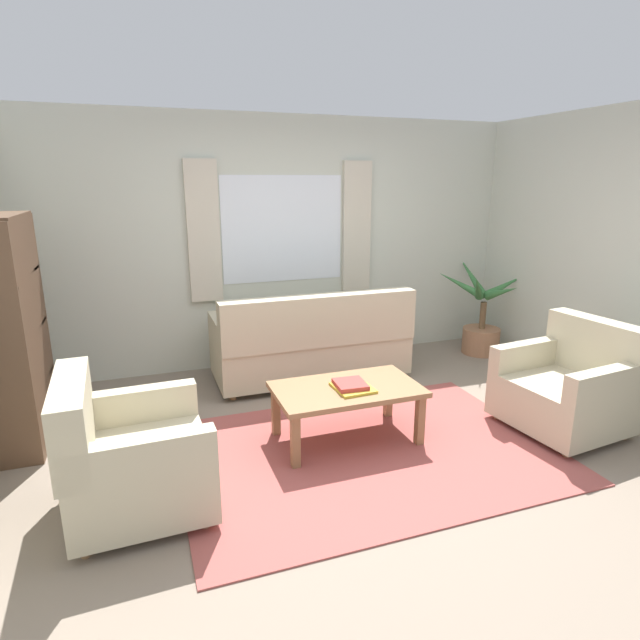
# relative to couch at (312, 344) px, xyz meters

# --- Properties ---
(ground_plane) EXTENTS (6.24, 6.24, 0.00)m
(ground_plane) POSITION_rel_couch_xyz_m (-0.09, -1.53, -0.37)
(ground_plane) COLOR gray
(wall_back) EXTENTS (5.32, 0.12, 2.60)m
(wall_back) POSITION_rel_couch_xyz_m (-0.09, 0.73, 0.93)
(wall_back) COLOR beige
(wall_back) RESTS_ON ground_plane
(window_with_curtains) EXTENTS (1.98, 0.07, 1.40)m
(window_with_curtains) POSITION_rel_couch_xyz_m (-0.09, 0.65, 1.08)
(window_with_curtains) COLOR white
(area_rug) EXTENTS (2.70, 1.91, 0.01)m
(area_rug) POSITION_rel_couch_xyz_m (-0.09, -1.53, -0.36)
(area_rug) COLOR #9E4C47
(area_rug) RESTS_ON ground_plane
(couch) EXTENTS (1.90, 0.82, 0.92)m
(couch) POSITION_rel_couch_xyz_m (0.00, 0.00, 0.00)
(couch) COLOR #BCB293
(couch) RESTS_ON ground_plane
(armchair_left) EXTENTS (0.85, 0.87, 0.88)m
(armchair_left) POSITION_rel_couch_xyz_m (-1.73, -1.67, -0.01)
(armchair_left) COLOR #BCB293
(armchair_left) RESTS_ON ground_plane
(armchair_right) EXTENTS (0.90, 0.92, 0.88)m
(armchair_right) POSITION_rel_couch_xyz_m (1.59, -1.70, -0.01)
(armchair_right) COLOR #BCB293
(armchair_right) RESTS_ON ground_plane
(coffee_table) EXTENTS (1.10, 0.64, 0.44)m
(coffee_table) POSITION_rel_couch_xyz_m (-0.16, -1.29, 0.01)
(coffee_table) COLOR olive
(coffee_table) RESTS_ON ground_plane
(book_stack_on_table) EXTENTS (0.28, 0.31, 0.05)m
(book_stack_on_table) POSITION_rel_couch_xyz_m (-0.15, -1.34, 0.10)
(book_stack_on_table) COLOR gold
(book_stack_on_table) RESTS_ON coffee_table
(potted_plant) EXTENTS (1.01, 1.12, 1.07)m
(potted_plant) POSITION_rel_couch_xyz_m (2.10, 0.13, 0.01)
(potted_plant) COLOR #9E6B4C
(potted_plant) RESTS_ON ground_plane
(bookshelf) EXTENTS (0.30, 0.94, 1.72)m
(bookshelf) POSITION_rel_couch_xyz_m (-2.44, -0.42, 0.40)
(bookshelf) COLOR brown
(bookshelf) RESTS_ON ground_plane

